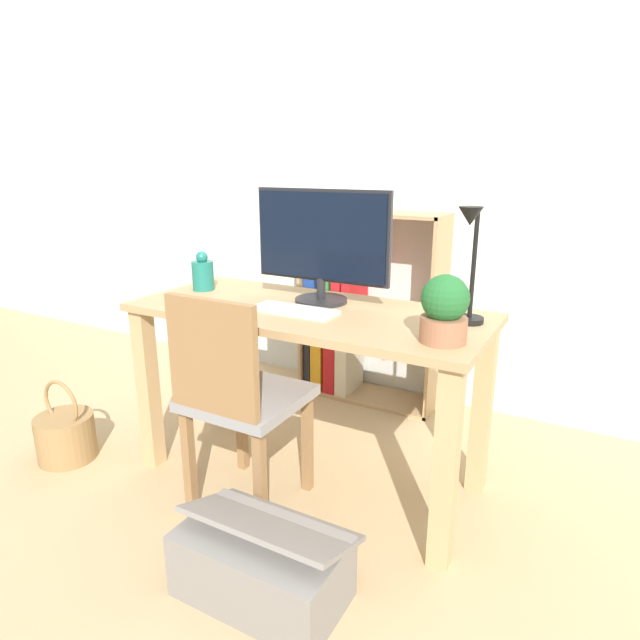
{
  "coord_description": "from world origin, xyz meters",
  "views": [
    {
      "loc": [
        1.01,
        -1.72,
        1.27
      ],
      "look_at": [
        0.0,
        0.1,
        0.66
      ],
      "focal_mm": 30.0,
      "sensor_mm": 36.0,
      "label": 1
    }
  ],
  "objects_px": {
    "monitor": "(321,241)",
    "basket": "(66,435)",
    "vase": "(203,274)",
    "bookshelf": "(347,310)",
    "desk_lamp": "(471,255)",
    "chair": "(237,395)",
    "storage_box": "(262,563)",
    "keyboard": "(295,310)",
    "potted_plant": "(445,309)"
  },
  "relations": [
    {
      "from": "monitor",
      "to": "basket",
      "type": "bearing_deg",
      "value": -152.78
    },
    {
      "from": "vase",
      "to": "bookshelf",
      "type": "relative_size",
      "value": 0.17
    },
    {
      "from": "basket",
      "to": "desk_lamp",
      "type": "bearing_deg",
      "value": 16.09
    },
    {
      "from": "chair",
      "to": "storage_box",
      "type": "height_order",
      "value": "chair"
    },
    {
      "from": "monitor",
      "to": "keyboard",
      "type": "distance_m",
      "value": 0.3
    },
    {
      "from": "vase",
      "to": "basket",
      "type": "height_order",
      "value": "vase"
    },
    {
      "from": "desk_lamp",
      "to": "basket",
      "type": "bearing_deg",
      "value": -163.91
    },
    {
      "from": "vase",
      "to": "storage_box",
      "type": "height_order",
      "value": "vase"
    },
    {
      "from": "keyboard",
      "to": "bookshelf",
      "type": "height_order",
      "value": "bookshelf"
    },
    {
      "from": "chair",
      "to": "vase",
      "type": "bearing_deg",
      "value": 145.03
    },
    {
      "from": "storage_box",
      "to": "bookshelf",
      "type": "bearing_deg",
      "value": 106.89
    },
    {
      "from": "vase",
      "to": "chair",
      "type": "distance_m",
      "value": 0.67
    },
    {
      "from": "basket",
      "to": "keyboard",
      "type": "bearing_deg",
      "value": 18.47
    },
    {
      "from": "keyboard",
      "to": "chair",
      "type": "bearing_deg",
      "value": -112.86
    },
    {
      "from": "monitor",
      "to": "storage_box",
      "type": "relative_size",
      "value": 1.13
    },
    {
      "from": "monitor",
      "to": "vase",
      "type": "xyz_separation_m",
      "value": [
        -0.56,
        -0.06,
        -0.17
      ]
    },
    {
      "from": "vase",
      "to": "potted_plant",
      "type": "distance_m",
      "value": 1.15
    },
    {
      "from": "monitor",
      "to": "basket",
      "type": "height_order",
      "value": "monitor"
    },
    {
      "from": "keyboard",
      "to": "vase",
      "type": "xyz_separation_m",
      "value": [
        -0.55,
        0.12,
        0.06
      ]
    },
    {
      "from": "keyboard",
      "to": "desk_lamp",
      "type": "relative_size",
      "value": 0.8
    },
    {
      "from": "desk_lamp",
      "to": "storage_box",
      "type": "relative_size",
      "value": 0.8
    },
    {
      "from": "vase",
      "to": "bookshelf",
      "type": "xyz_separation_m",
      "value": [
        0.32,
        0.8,
        -0.32
      ]
    },
    {
      "from": "vase",
      "to": "bookshelf",
      "type": "bearing_deg",
      "value": 68.09
    },
    {
      "from": "potted_plant",
      "to": "basket",
      "type": "bearing_deg",
      "value": -170.49
    },
    {
      "from": "desk_lamp",
      "to": "basket",
      "type": "relative_size",
      "value": 1.1
    },
    {
      "from": "desk_lamp",
      "to": "monitor",
      "type": "bearing_deg",
      "value": 174.68
    },
    {
      "from": "monitor",
      "to": "vase",
      "type": "relative_size",
      "value": 3.37
    },
    {
      "from": "monitor",
      "to": "potted_plant",
      "type": "height_order",
      "value": "monitor"
    },
    {
      "from": "desk_lamp",
      "to": "chair",
      "type": "relative_size",
      "value": 0.48
    },
    {
      "from": "vase",
      "to": "storage_box",
      "type": "distance_m",
      "value": 1.24
    },
    {
      "from": "bookshelf",
      "to": "storage_box",
      "type": "height_order",
      "value": "bookshelf"
    },
    {
      "from": "keyboard",
      "to": "chair",
      "type": "xyz_separation_m",
      "value": [
        -0.1,
        -0.24,
        -0.27
      ]
    },
    {
      "from": "storage_box",
      "to": "desk_lamp",
      "type": "bearing_deg",
      "value": 60.8
    },
    {
      "from": "monitor",
      "to": "vase",
      "type": "height_order",
      "value": "monitor"
    },
    {
      "from": "desk_lamp",
      "to": "potted_plant",
      "type": "distance_m",
      "value": 0.24
    },
    {
      "from": "monitor",
      "to": "keyboard",
      "type": "xyz_separation_m",
      "value": [
        -0.01,
        -0.19,
        -0.24
      ]
    },
    {
      "from": "storage_box",
      "to": "potted_plant",
      "type": "bearing_deg",
      "value": 53.45
    },
    {
      "from": "potted_plant",
      "to": "storage_box",
      "type": "xyz_separation_m",
      "value": [
        -0.37,
        -0.49,
        -0.72
      ]
    },
    {
      "from": "keyboard",
      "to": "basket",
      "type": "height_order",
      "value": "keyboard"
    },
    {
      "from": "potted_plant",
      "to": "bookshelf",
      "type": "height_order",
      "value": "bookshelf"
    },
    {
      "from": "potted_plant",
      "to": "desk_lamp",
      "type": "bearing_deg",
      "value": 84.16
    },
    {
      "from": "basket",
      "to": "chair",
      "type": "bearing_deg",
      "value": 5.91
    },
    {
      "from": "desk_lamp",
      "to": "potted_plant",
      "type": "bearing_deg",
      "value": -95.84
    },
    {
      "from": "monitor",
      "to": "potted_plant",
      "type": "bearing_deg",
      "value": -23.69
    },
    {
      "from": "bookshelf",
      "to": "vase",
      "type": "bearing_deg",
      "value": -111.91
    },
    {
      "from": "keyboard",
      "to": "storage_box",
      "type": "bearing_deg",
      "value": -68.63
    },
    {
      "from": "vase",
      "to": "keyboard",
      "type": "bearing_deg",
      "value": -12.6
    },
    {
      "from": "vase",
      "to": "potted_plant",
      "type": "height_order",
      "value": "potted_plant"
    },
    {
      "from": "potted_plant",
      "to": "chair",
      "type": "distance_m",
      "value": 0.8
    },
    {
      "from": "vase",
      "to": "potted_plant",
      "type": "xyz_separation_m",
      "value": [
        1.14,
        -0.19,
        0.03
      ]
    }
  ]
}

